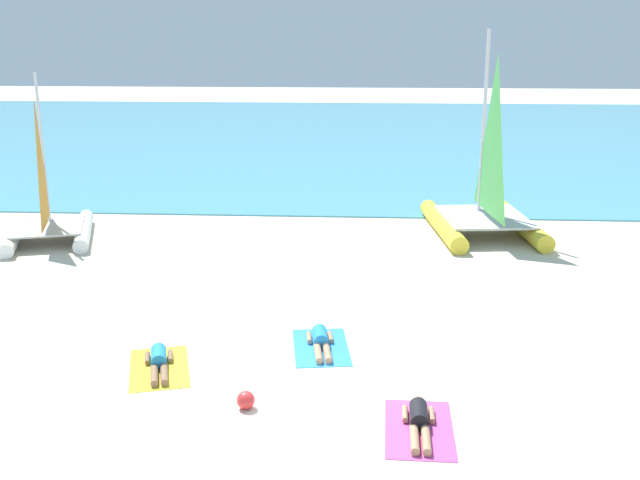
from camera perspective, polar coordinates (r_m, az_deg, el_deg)
ground_plane at (r=23.04m, az=0.63°, el=-0.04°), size 120.00×120.00×0.00m
ocean_water at (r=45.49m, az=2.07°, el=7.88°), size 120.00×40.00×0.05m
sailboat_yellow at (r=24.07m, az=12.29°, el=2.57°), size 3.57×5.10×6.24m
sailboat_white at (r=24.30m, az=-19.89°, el=1.66°), size 3.49×4.39×5.00m
towel_left at (r=14.95m, az=-12.05°, el=-9.42°), size 1.57×2.13×0.01m
sunbather_left at (r=14.96m, az=-12.08°, el=-8.88°), size 0.80×1.55×0.30m
towel_middle at (r=15.51m, az=0.08°, el=-8.10°), size 1.34×2.03×0.01m
sunbather_middle at (r=15.52m, az=0.06°, el=-7.58°), size 0.61×1.57×0.30m
towel_right at (r=12.72m, az=7.49°, el=-13.96°), size 1.15×1.93×0.01m
sunbather_right at (r=12.71m, az=7.49°, el=-13.32°), size 0.55×1.56×0.30m
beach_ball at (r=13.21m, az=-5.63°, el=-11.94°), size 0.31×0.31×0.31m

